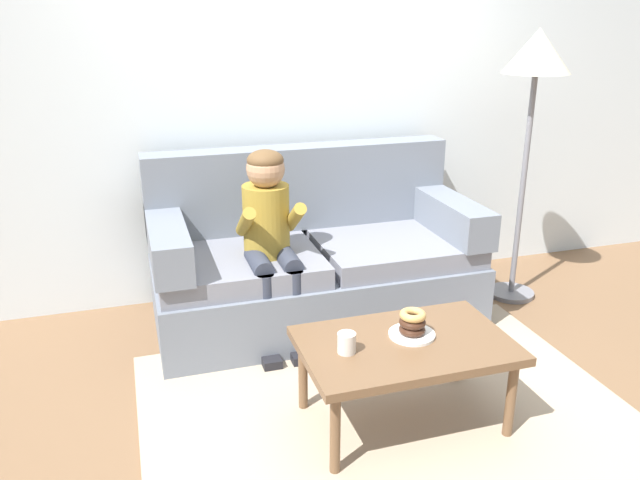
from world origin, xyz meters
name	(u,v)px	position (x,y,z in m)	size (l,w,h in m)	color
ground	(369,386)	(0.00, 0.00, 0.00)	(10.00, 10.00, 0.00)	brown
wall_back	(294,78)	(0.00, 1.40, 1.40)	(8.00, 0.10, 2.80)	silver
area_rug	(388,413)	(0.00, -0.25, 0.01)	(2.27, 1.76, 0.01)	tan
couch	(313,262)	(-0.04, 0.86, 0.36)	(1.91, 0.90, 1.02)	slate
coffee_table	(405,350)	(0.04, -0.32, 0.38)	(0.93, 0.59, 0.42)	brown
person_child	(270,229)	(-0.35, 0.64, 0.67)	(0.34, 0.58, 1.10)	olive
plate	(412,334)	(0.08, -0.28, 0.43)	(0.21, 0.21, 0.01)	white
donut	(412,329)	(0.08, -0.28, 0.45)	(0.12, 0.12, 0.04)	#422619
donut_second	(412,322)	(0.08, -0.28, 0.49)	(0.12, 0.12, 0.04)	#422619
donut_third	(413,315)	(0.08, -0.28, 0.53)	(0.12, 0.12, 0.04)	tan
mug	(347,343)	(-0.25, -0.33, 0.47)	(0.08, 0.08, 0.09)	silver
toy_controller	(477,356)	(0.66, 0.06, 0.03)	(0.23, 0.09, 0.05)	red
floor_lamp	(536,72)	(1.32, 0.75, 1.46)	(0.40, 0.40, 1.71)	slate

